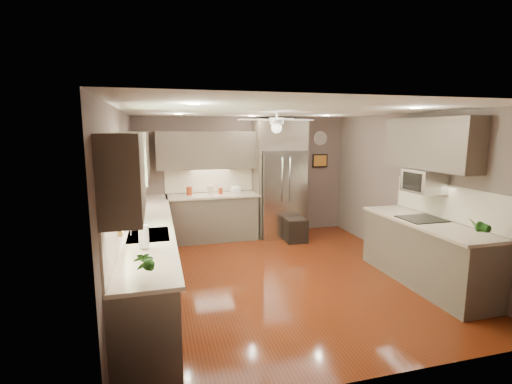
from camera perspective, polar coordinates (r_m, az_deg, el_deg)
name	(u,v)px	position (r m, az deg, el deg)	size (l,w,h in m)	color
floor	(281,276)	(5.89, 3.90, -12.71)	(5.00, 5.00, 0.00)	#4E1B0A
ceiling	(283,111)	(5.47, 4.20, 12.35)	(5.00, 5.00, 0.00)	white
wall_back	(244,176)	(7.92, -1.89, 2.42)	(4.50, 4.50, 0.00)	brown
wall_front	(379,246)	(3.35, 18.33, -7.91)	(4.50, 4.50, 0.00)	brown
wall_left	(123,204)	(5.26, -19.78, -1.74)	(5.00, 5.00, 0.00)	brown
wall_right	(411,190)	(6.63, 22.76, 0.29)	(5.00, 5.00, 0.00)	brown
canister_a	(189,191)	(7.52, -10.23, 0.11)	(0.11, 0.11, 0.18)	maroon
canister_c	(210,190)	(7.54, -7.02, 0.30)	(0.12, 0.12, 0.20)	tan
canister_d	(220,191)	(7.57, -5.49, 0.14)	(0.09, 0.09, 0.13)	maroon
soap_bottle	(137,222)	(5.18, -17.85, -4.35)	(0.08, 0.08, 0.17)	white
potted_plant_left	(144,262)	(3.39, -16.90, -10.25)	(0.17, 0.12, 0.33)	#1F4F16
potted_plant_right	(478,226)	(5.19, 30.98, -4.50)	(0.17, 0.13, 0.30)	#1F4F16
bowl	(236,192)	(7.66, -3.09, 0.04)	(0.24, 0.24, 0.06)	tan
left_run	(149,253)	(5.58, -16.15, -9.06)	(0.65, 4.70, 1.45)	brown
back_run	(213,216)	(7.64, -6.66, -3.75)	(1.85, 0.65, 1.45)	brown
uppers	(224,153)	(5.97, -4.92, 6.07)	(4.50, 4.70, 0.95)	brown
window	(121,187)	(4.72, -20.09, 0.70)	(0.05, 1.12, 0.92)	#BFF2B2
sink	(148,237)	(4.84, -16.23, -6.70)	(0.50, 0.70, 0.32)	silver
refrigerator	(280,180)	(7.80, 3.71, 1.83)	(1.06, 0.75, 2.45)	silver
right_run	(425,251)	(5.99, 24.55, -8.28)	(0.70, 2.20, 1.45)	brown
microwave	(424,181)	(6.03, 24.40, 1.55)	(0.43, 0.55, 0.34)	silver
ceiling_fan	(277,123)	(5.74, 3.18, 10.55)	(1.18, 1.18, 0.32)	white
recessed_lights	(272,112)	(5.83, 2.50, 12.13)	(2.84, 3.14, 0.01)	white
wall_clock	(321,138)	(8.42, 9.90, 8.16)	(0.30, 0.03, 0.30)	white
framed_print	(320,161)	(8.44, 9.81, 4.77)	(0.36, 0.03, 0.30)	black
stool	(295,230)	(7.54, 6.10, -5.83)	(0.44, 0.44, 0.48)	black
paper_towel	(144,236)	(4.25, -16.89, -6.54)	(0.11, 0.11, 0.27)	white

